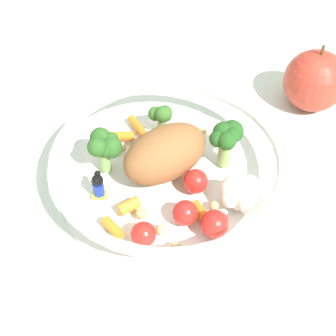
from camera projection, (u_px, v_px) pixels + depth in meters
ground_plane at (165, 177)px, 0.56m from camera, size 2.40×2.40×0.00m
food_container at (172, 165)px, 0.53m from camera, size 0.25×0.25×0.07m
loose_apple at (315, 81)px, 0.62m from camera, size 0.08×0.08×0.09m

